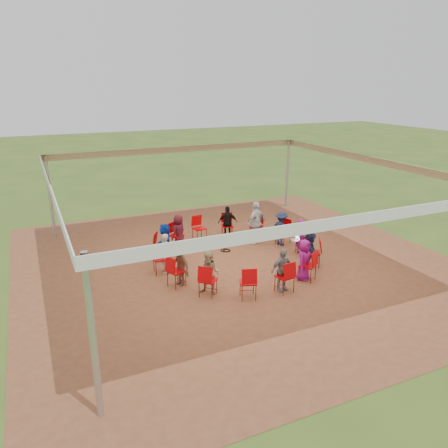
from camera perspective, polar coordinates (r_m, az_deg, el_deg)
name	(u,v)px	position (r m, az deg, el deg)	size (l,w,h in m)	color
ground	(236,263)	(13.82, 1.56, -5.06)	(80.00, 80.00, 0.00)	#3C591B
dirt_patch	(236,262)	(13.82, 1.56, -5.04)	(13.00, 13.00, 0.00)	brown
tent	(237,189)	(13.07, 1.65, 4.55)	(10.33, 10.33, 3.00)	#B2B2B7
chair_0	(304,241)	(14.60, 10.36, -2.16)	(0.42, 0.44, 0.90)	#C10004
chair_1	(283,232)	(15.35, 7.73, -1.02)	(0.42, 0.44, 0.90)	#C10004
chair_2	(256,227)	(15.80, 4.26, -0.35)	(0.42, 0.44, 0.90)	#C10004
chair_3	(227,226)	(15.87, 0.44, -0.21)	(0.42, 0.44, 0.90)	#C10004
chair_4	(199,229)	(15.57, -3.24, -0.61)	(0.42, 0.44, 0.90)	#C10004
chair_5	(176,236)	(14.93, -6.28, -1.52)	(0.42, 0.44, 0.90)	#C10004
chair_6	(162,246)	(14.05, -8.14, -2.88)	(0.42, 0.44, 0.90)	#C10004
chair_7	(161,259)	(13.06, -8.28, -4.52)	(0.42, 0.44, 0.90)	#C10004
chair_8	(176,271)	(12.17, -6.24, -6.17)	(0.42, 0.44, 0.90)	#C10004
chair_9	(208,280)	(11.59, -2.11, -7.36)	(0.42, 0.44, 0.90)	#C10004
chair_10	(248,282)	(11.49, 3.16, -7.62)	(0.42, 0.44, 0.90)	#C10004
chair_11	(285,277)	(11.90, 7.92, -6.84)	(0.42, 0.44, 0.90)	#C10004
chair_12	(308,266)	(12.69, 10.86, -5.36)	(0.42, 0.44, 0.90)	#C10004
chair_13	(313,253)	(13.66, 11.58, -3.68)	(0.42, 0.44, 0.90)	#C10004
person_seated_0	(301,237)	(14.50, 9.98, -1.64)	(0.44, 0.29, 1.20)	#8F1277
person_seated_1	(281,228)	(15.21, 7.48, -0.57)	(0.78, 0.38, 1.20)	#1B2142
person_seated_2	(256,224)	(15.64, 4.15, 0.06)	(0.58, 0.34, 1.20)	#265239
person_seated_3	(228,223)	(15.71, 0.49, 0.19)	(0.70, 0.36, 1.20)	black
person_seated_4	(179,232)	(14.81, -5.94, -1.03)	(0.59, 0.33, 1.20)	#450F19
person_seated_5	(165,242)	(13.96, -7.70, -2.30)	(1.11, 0.42, 1.20)	#0B329E
person_seated_6	(164,253)	(13.02, -7.79, -3.83)	(0.44, 0.29, 1.20)	#9F998E
person_seated_7	(180,265)	(12.18, -5.83, -5.34)	(0.78, 0.38, 1.20)	#533021
person_seated_8	(210,273)	(11.63, -1.90, -6.42)	(0.58, 0.34, 1.20)	tan
person_seated_9	(282,270)	(11.92, 7.59, -5.95)	(0.70, 0.36, 1.20)	gray
person_seated_10	(304,260)	(12.67, 10.40, -4.60)	(0.59, 0.33, 1.20)	#8F1277
person_seated_11	(310,248)	(13.59, 11.11, -3.05)	(1.11, 0.42, 1.20)	#1B2142
standing_person	(256,223)	(15.20, 4.24, 0.16)	(0.89, 0.46, 1.52)	silver
cable_coil	(226,250)	(14.73, 0.25, -3.46)	(0.38, 0.38, 0.03)	black
laptop	(296,238)	(14.43, 9.39, -1.85)	(0.27, 0.32, 0.21)	#B7B7BC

